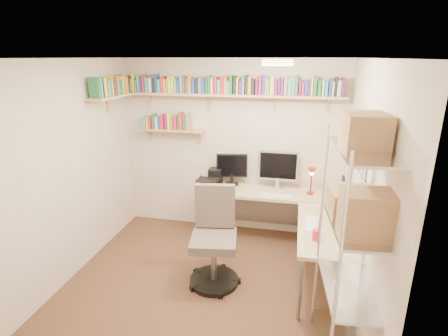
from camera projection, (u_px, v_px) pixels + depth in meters
The scene contains 6 objects.
ground at pixel (206, 284), 4.04m from camera, with size 3.20×3.20×0.00m, color #452D1D.
room_shell at pixel (204, 155), 3.57m from camera, with size 3.24×3.04×2.52m.
wall_shelves at pixel (199, 94), 4.71m from camera, with size 3.12×1.09×0.80m.
corner_desk at pixel (275, 199), 4.58m from camera, with size 1.98×1.93×1.29m.
office_chair at pixel (214, 243), 3.99m from camera, with size 0.60×0.60×1.13m.
wire_rack at pixel (359, 205), 2.62m from camera, with size 0.49×0.89×2.13m.
Camera 1 is at (0.93, -3.32, 2.51)m, focal length 28.00 mm.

